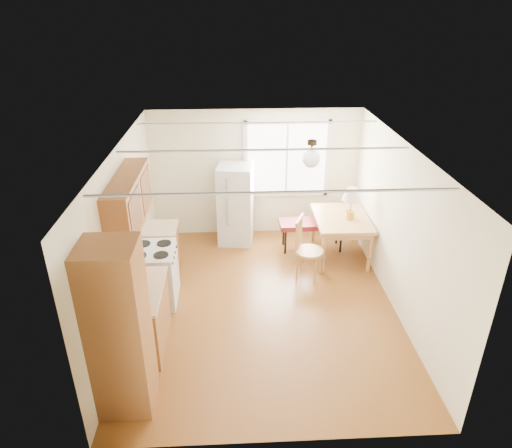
{
  "coord_description": "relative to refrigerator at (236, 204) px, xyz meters",
  "views": [
    {
      "loc": [
        -0.42,
        -5.85,
        4.26
      ],
      "look_at": [
        -0.09,
        0.49,
        1.15
      ],
      "focal_mm": 32.0,
      "sensor_mm": 36.0,
      "label": 1
    }
  ],
  "objects": [
    {
      "name": "chair",
      "position": [
        1.12,
        -1.33,
        -0.16
      ],
      "size": [
        0.52,
        0.52,
        1.07
      ],
      "rotation": [
        0.0,
        0.0,
        -0.4
      ],
      "color": "#AB7842",
      "rests_on": "ground"
    },
    {
      "name": "pendant_light",
      "position": [
        1.1,
        -1.72,
        1.46
      ],
      "size": [
        0.26,
        0.26,
        0.4
      ],
      "color": "#2F2215",
      "rests_on": "room_shell"
    },
    {
      "name": "table_lamp",
      "position": [
        2.02,
        -0.75,
        0.43
      ],
      "size": [
        0.33,
        0.33,
        0.58
      ],
      "rotation": [
        0.0,
        0.0,
        0.37
      ],
      "color": "#BF903D",
      "rests_on": "dining_table"
    },
    {
      "name": "window_unit",
      "position": [
        1.0,
        0.35,
        0.78
      ],
      "size": [
        1.64,
        0.05,
        1.51
      ],
      "color": "white",
      "rests_on": "room_shell"
    },
    {
      "name": "bench",
      "position": [
        1.43,
        -0.39,
        -0.26
      ],
      "size": [
        1.25,
        0.49,
        0.57
      ],
      "rotation": [
        0.0,
        0.0,
        0.03
      ],
      "color": "maroon",
      "rests_on": "ground"
    },
    {
      "name": "room_shell",
      "position": [
        0.4,
        -2.12,
        0.48
      ],
      "size": [
        4.6,
        5.6,
        2.62
      ],
      "color": "#5C3213",
      "rests_on": "ground"
    },
    {
      "name": "refrigerator",
      "position": [
        0.0,
        0.0,
        0.0
      ],
      "size": [
        0.72,
        0.72,
        1.55
      ],
      "rotation": [
        0.0,
        0.0,
        -0.14
      ],
      "color": "silver",
      "rests_on": "ground"
    },
    {
      "name": "kettle",
      "position": [
        -1.34,
        -2.56,
        0.23
      ],
      "size": [
        0.14,
        0.14,
        0.26
      ],
      "color": "red",
      "rests_on": "kitchen_run"
    },
    {
      "name": "kitchen_run",
      "position": [
        -1.32,
        -2.75,
        0.07
      ],
      "size": [
        0.65,
        3.4,
        2.2
      ],
      "color": "brown",
      "rests_on": "ground"
    },
    {
      "name": "coffee_maker",
      "position": [
        -1.32,
        -3.13,
        0.27
      ],
      "size": [
        0.22,
        0.27,
        0.39
      ],
      "rotation": [
        0.0,
        0.0,
        0.11
      ],
      "color": "black",
      "rests_on": "kitchen_run"
    },
    {
      "name": "dining_table",
      "position": [
        1.89,
        -0.69,
        -0.09
      ],
      "size": [
        0.96,
        1.28,
        0.79
      ],
      "rotation": [
        0.0,
        0.0,
        -0.01
      ],
      "color": "#AB7842",
      "rests_on": "ground"
    }
  ]
}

